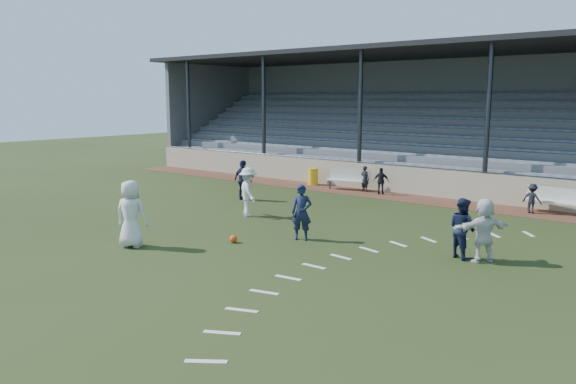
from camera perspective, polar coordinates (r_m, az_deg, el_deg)
The scene contains 18 objects.
ground at distance 16.20m, azimuth -5.56°, elevation -5.68°, with size 90.00×90.00×0.00m, color #243214.
cinder_track at distance 24.64m, azimuth 11.72°, elevation -0.56°, with size 34.00×2.00×0.02m, color #512D20.
retaining_wall at distance 25.48m, azimuth 12.84°, elevation 1.07°, with size 34.00×0.18×1.20m, color #B7A98D.
bench_left at distance 26.25m, azimuth 6.17°, elevation 1.46°, with size 2.04×0.89×0.95m.
bench_right at distance 22.98m, azimuth 25.39°, elevation -0.56°, with size 2.02×0.55×0.95m.
trash_bin at distance 27.64m, azimuth 2.56°, elevation 1.58°, with size 0.51×0.51×0.81m, color yellow.
football at distance 16.76m, azimuth -5.57°, elevation -4.77°, with size 0.23×0.23×0.23m, color #E44C0D.
player_white_lead at distance 16.66m, azimuth -15.67°, elevation -2.15°, with size 0.95×0.62×1.94m, color silver.
player_navy_lead at distance 16.87m, azimuth 1.39°, elevation -2.08°, with size 0.62×0.40×1.69m, color #151D3A.
player_navy_mid at distance 15.69m, azimuth 17.28°, elevation -3.51°, with size 0.79×0.62×1.63m, color #151D3A.
player_white_wing at distance 20.32m, azimuth -4.06°, elevation 0.01°, with size 1.15×0.66×1.78m, color silver.
player_navy_wing at distance 23.59m, azimuth -4.57°, elevation 1.21°, with size 0.99×0.41×1.68m, color #151D3A.
player_white_back at distance 15.49m, azimuth 19.27°, elevation -3.67°, with size 1.57×0.50×1.69m, color silver.
sub_left_near at distance 25.76m, azimuth 7.82°, elevation 1.33°, with size 0.43×0.28×1.18m, color black.
sub_left_far at distance 25.17m, azimuth 9.45°, elevation 1.10°, with size 0.69×0.29×1.18m, color black.
sub_right at distance 22.63m, azimuth 23.56°, elevation -0.61°, with size 0.71×0.41×1.10m, color black.
grandstand at distance 29.60m, azimuth 16.98°, elevation 5.16°, with size 34.60×9.00×6.61m.
penalty_arc at distance 13.76m, azimuth 6.97°, elevation -8.46°, with size 3.89×14.63×0.01m.
Camera 1 is at (10.95, -11.17, 4.23)m, focal length 35.00 mm.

